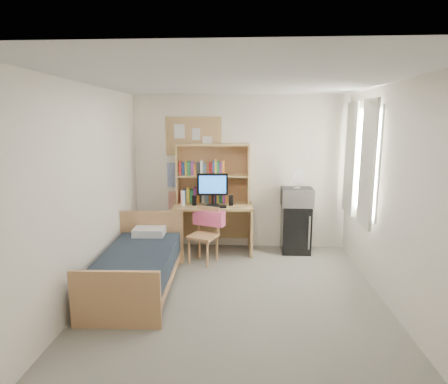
# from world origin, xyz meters

# --- Properties ---
(floor) EXTENTS (3.60, 4.20, 0.02)m
(floor) POSITION_xyz_m (0.00, 0.00, -0.01)
(floor) COLOR gray
(floor) RESTS_ON ground
(ceiling) EXTENTS (3.60, 4.20, 0.02)m
(ceiling) POSITION_xyz_m (0.00, 0.00, 2.60)
(ceiling) COLOR silver
(ceiling) RESTS_ON wall_back
(wall_back) EXTENTS (3.60, 0.04, 2.60)m
(wall_back) POSITION_xyz_m (0.00, 2.10, 1.30)
(wall_back) COLOR white
(wall_back) RESTS_ON floor
(wall_front) EXTENTS (3.60, 0.04, 2.60)m
(wall_front) POSITION_xyz_m (0.00, -2.10, 1.30)
(wall_front) COLOR white
(wall_front) RESTS_ON floor
(wall_left) EXTENTS (0.04, 4.20, 2.60)m
(wall_left) POSITION_xyz_m (-1.80, 0.00, 1.30)
(wall_left) COLOR white
(wall_left) RESTS_ON floor
(wall_right) EXTENTS (0.04, 4.20, 2.60)m
(wall_right) POSITION_xyz_m (1.80, 0.00, 1.30)
(wall_right) COLOR white
(wall_right) RESTS_ON floor
(window_unit) EXTENTS (0.10, 1.40, 1.70)m
(window_unit) POSITION_xyz_m (1.75, 1.20, 1.60)
(window_unit) COLOR white
(window_unit) RESTS_ON wall_right
(curtain_left) EXTENTS (0.04, 0.55, 1.70)m
(curtain_left) POSITION_xyz_m (1.72, 0.80, 1.60)
(curtain_left) COLOR white
(curtain_left) RESTS_ON wall_right
(curtain_right) EXTENTS (0.04, 0.55, 1.70)m
(curtain_right) POSITION_xyz_m (1.72, 1.60, 1.60)
(curtain_right) COLOR white
(curtain_right) RESTS_ON wall_right
(bulletin_board) EXTENTS (0.94, 0.03, 0.64)m
(bulletin_board) POSITION_xyz_m (-0.78, 2.08, 1.92)
(bulletin_board) COLOR tan
(bulletin_board) RESTS_ON wall_back
(poster_wave) EXTENTS (0.30, 0.01, 0.42)m
(poster_wave) POSITION_xyz_m (-1.10, 2.09, 1.25)
(poster_wave) COLOR #2847A2
(poster_wave) RESTS_ON wall_back
(poster_japan) EXTENTS (0.28, 0.01, 0.36)m
(poster_japan) POSITION_xyz_m (-1.10, 2.09, 0.78)
(poster_japan) COLOR red
(poster_japan) RESTS_ON wall_back
(desk) EXTENTS (1.32, 0.71, 0.81)m
(desk) POSITION_xyz_m (-0.43, 1.76, 0.40)
(desk) COLOR tan
(desk) RESTS_ON floor
(desk_chair) EXTENTS (0.56, 0.56, 0.86)m
(desk_chair) POSITION_xyz_m (-0.54, 1.25, 0.43)
(desk_chair) COLOR tan
(desk_chair) RESTS_ON floor
(mini_fridge) EXTENTS (0.47, 0.47, 0.79)m
(mini_fridge) POSITION_xyz_m (0.95, 1.84, 0.40)
(mini_fridge) COLOR black
(mini_fridge) RESTS_ON floor
(bed) EXTENTS (0.98, 1.86, 0.50)m
(bed) POSITION_xyz_m (-1.28, 0.25, 0.25)
(bed) COLOR #19222D
(bed) RESTS_ON floor
(hutch) EXTENTS (1.22, 0.37, 0.99)m
(hutch) POSITION_xyz_m (-0.44, 1.91, 1.30)
(hutch) COLOR tan
(hutch) RESTS_ON desk
(monitor) EXTENTS (0.50, 0.06, 0.53)m
(monitor) POSITION_xyz_m (-0.43, 1.70, 1.08)
(monitor) COLOR black
(monitor) RESTS_ON desk
(keyboard) EXTENTS (0.46, 0.17, 0.02)m
(keyboard) POSITION_xyz_m (-0.42, 1.56, 0.82)
(keyboard) COLOR black
(keyboard) RESTS_ON desk
(speaker_left) EXTENTS (0.07, 0.07, 0.16)m
(speaker_left) POSITION_xyz_m (-0.73, 1.68, 0.89)
(speaker_left) COLOR black
(speaker_left) RESTS_ON desk
(speaker_right) EXTENTS (0.07, 0.07, 0.17)m
(speaker_right) POSITION_xyz_m (-0.13, 1.71, 0.89)
(speaker_right) COLOR black
(speaker_right) RESTS_ON desk
(water_bottle) EXTENTS (0.08, 0.08, 0.25)m
(water_bottle) POSITION_xyz_m (-0.91, 1.63, 0.93)
(water_bottle) COLOR silver
(water_bottle) RESTS_ON desk
(hoodie) EXTENTS (0.52, 0.33, 0.24)m
(hoodie) POSITION_xyz_m (-0.46, 1.43, 0.67)
(hoodie) COLOR #FB5F92
(hoodie) RESTS_ON desk_chair
(microwave) EXTENTS (0.51, 0.39, 0.29)m
(microwave) POSITION_xyz_m (0.95, 1.82, 0.94)
(microwave) COLOR #BBBBC0
(microwave) RESTS_ON mini_fridge
(desk_fan) EXTENTS (0.23, 0.23, 0.29)m
(desk_fan) POSITION_xyz_m (0.95, 1.82, 1.23)
(desk_fan) COLOR silver
(desk_fan) RESTS_ON microwave
(pillow) EXTENTS (0.46, 0.33, 0.11)m
(pillow) POSITION_xyz_m (-1.31, 1.00, 0.56)
(pillow) COLOR silver
(pillow) RESTS_ON bed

